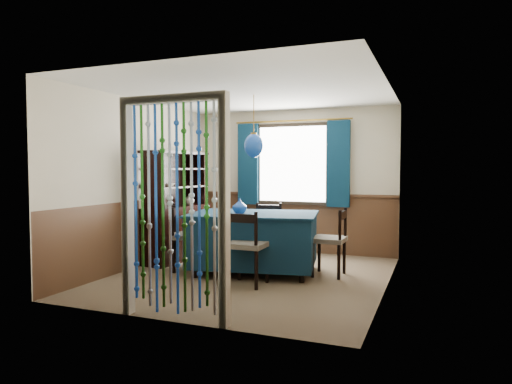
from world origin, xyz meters
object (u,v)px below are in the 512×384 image
at_px(sideboard, 176,222).
at_px(vase_sideboard, 189,199).
at_px(chair_far, 267,231).
at_px(chair_left, 185,236).
at_px(chair_right, 331,240).
at_px(bowl_shelf, 167,185).
at_px(dining_table, 254,239).
at_px(vase_table, 240,207).
at_px(chair_near, 246,246).
at_px(pendant_lamp, 254,146).

xyz_separation_m(sideboard, vase_sideboard, (0.06, 0.34, 0.37)).
bearing_deg(chair_far, chair_left, 38.14).
bearing_deg(chair_left, chair_right, 74.05).
distance_m(sideboard, bowl_shelf, 0.70).
bearing_deg(dining_table, chair_far, 85.30).
xyz_separation_m(dining_table, chair_far, (-0.08, 0.73, 0.01)).
relative_size(dining_table, chair_far, 2.11).
relative_size(sideboard, vase_sideboard, 8.86).
height_order(bowl_shelf, vase_sideboard, bowl_shelf).
relative_size(chair_far, vase_table, 4.84).
distance_m(chair_far, chair_right, 1.24).
bearing_deg(vase_table, chair_right, 16.01).
distance_m(chair_near, bowl_shelf, 1.94).
distance_m(chair_far, chair_left, 1.31).
relative_size(sideboard, pendant_lamp, 2.00).
relative_size(pendant_lamp, vase_sideboard, 4.43).
xyz_separation_m(dining_table, vase_table, (-0.16, -0.13, 0.46)).
xyz_separation_m(chair_far, vase_table, (-0.08, -0.86, 0.45)).
distance_m(chair_left, sideboard, 0.80).
bearing_deg(vase_table, chair_far, 84.47).
bearing_deg(chair_near, sideboard, 147.77).
height_order(sideboard, pendant_lamp, pendant_lamp).
distance_m(pendant_lamp, bowl_shelf, 1.57).
distance_m(dining_table, chair_right, 1.08).
relative_size(chair_far, chair_right, 1.00).
bearing_deg(chair_far, chair_near, 92.53).
height_order(chair_left, vase_sideboard, vase_sideboard).
relative_size(sideboard, bowl_shelf, 7.46).
bearing_deg(vase_table, chair_left, -174.33).
xyz_separation_m(chair_right, sideboard, (-2.57, 0.17, 0.11)).
bearing_deg(dining_table, bowl_shelf, 167.01).
relative_size(sideboard, vase_table, 9.13).
xyz_separation_m(sideboard, vase_table, (1.35, -0.51, 0.34)).
height_order(dining_table, chair_right, chair_right).
relative_size(chair_left, sideboard, 0.53).
relative_size(vase_table, bowl_shelf, 0.82).
xyz_separation_m(chair_near, bowl_shelf, (-1.63, 0.75, 0.72)).
xyz_separation_m(chair_right, vase_table, (-1.22, -0.35, 0.45)).
bearing_deg(chair_far, vase_table, 76.78).
height_order(chair_near, vase_table, vase_table).
height_order(chair_far, bowl_shelf, bowl_shelf).
distance_m(dining_table, sideboard, 1.57).
bearing_deg(vase_sideboard, chair_far, 0.36).
distance_m(chair_left, chair_right, 2.09).
relative_size(chair_right, sideboard, 0.53).
bearing_deg(chair_left, vase_sideboard, 178.51).
height_order(chair_near, sideboard, sideboard).
xyz_separation_m(vase_table, bowl_shelf, (-1.29, 0.19, 0.28)).
height_order(chair_right, vase_table, vase_table).
bearing_deg(sideboard, dining_table, -8.27).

